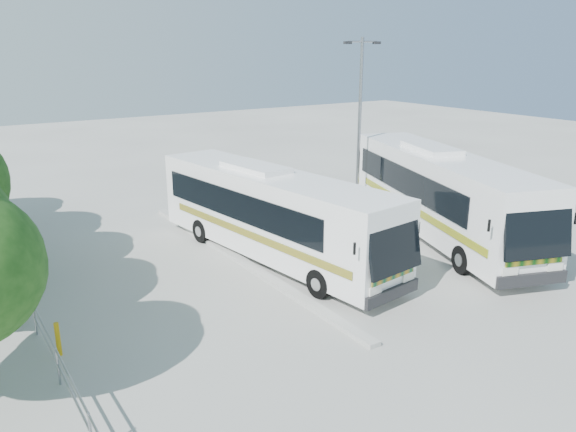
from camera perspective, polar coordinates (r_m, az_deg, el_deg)
ground at (r=21.66m, az=2.81°, el=-4.92°), size 100.00×100.00×0.00m
kerb_divider at (r=22.08m, az=-5.12°, el=-4.34°), size 0.40×16.00×0.15m
railing at (r=21.56m, az=-26.22°, el=-4.73°), size 0.06×22.00×1.00m
coach_main at (r=21.72m, az=-1.61°, el=0.34°), size 3.95×12.45×3.40m
coach_adjacent at (r=25.16m, az=15.22°, el=2.35°), size 6.82×13.19×3.63m
lamppost at (r=28.03m, az=7.29°, el=9.83°), size 2.07×0.33×8.46m
bollard at (r=16.63m, az=-22.33°, el=-11.50°), size 0.17×0.17×0.97m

